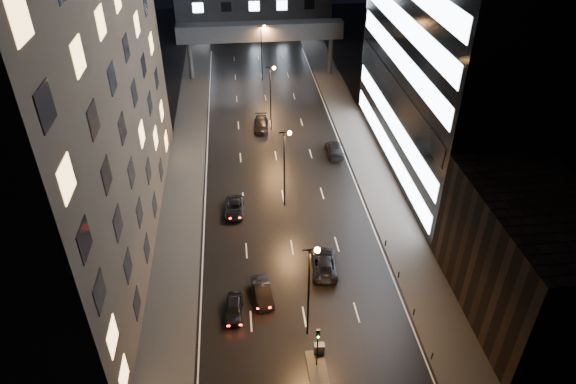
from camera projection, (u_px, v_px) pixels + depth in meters
name	position (u px, v px, depth m)	size (l,w,h in m)	color
ground	(276.00, 156.00, 72.68)	(160.00, 160.00, 0.00)	black
sidewalk_left	(185.00, 180.00, 67.42)	(5.00, 110.00, 0.15)	#383533
sidewalk_right	(371.00, 169.00, 69.66)	(5.00, 110.00, 0.15)	#383533
building_left	(40.00, 67.00, 46.23)	(15.00, 48.00, 40.00)	#2D2319
building_right_low	(529.00, 260.00, 45.67)	(10.00, 18.00, 12.00)	black
skybridge	(260.00, 32.00, 92.55)	(30.00, 3.00, 10.00)	#333335
traffic_signal_near	(318.00, 342.00, 41.85)	(0.28, 0.34, 4.40)	black
bollard_row	(422.00, 334.00, 45.88)	(0.12, 25.12, 0.90)	black
streetlight_near	(311.00, 281.00, 42.79)	(1.45, 0.50, 10.15)	black
streetlight_mid_a	(286.00, 159.00, 59.18)	(1.45, 0.50, 10.15)	black
streetlight_mid_b	(271.00, 90.00, 75.58)	(1.45, 0.50, 10.15)	black
streetlight_far	(262.00, 46.00, 91.97)	(1.45, 0.50, 10.15)	black
car_away_a	(234.00, 308.00, 48.04)	(1.62, 4.02, 1.37)	black
car_away_b	(262.00, 292.00, 49.73)	(1.55, 4.45, 1.47)	black
car_away_c	(234.00, 208.00, 61.21)	(2.23, 4.83, 1.34)	black
car_away_d	(261.00, 124.00, 79.02)	(2.18, 5.36, 1.56)	black
car_toward_a	(324.00, 264.00, 53.01)	(2.53, 5.49, 1.53)	black
car_toward_b	(334.00, 149.00, 72.61)	(2.15, 5.29, 1.53)	black
utility_cabinet	(319.00, 349.00, 44.24)	(0.89, 0.56, 1.07)	#48484A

